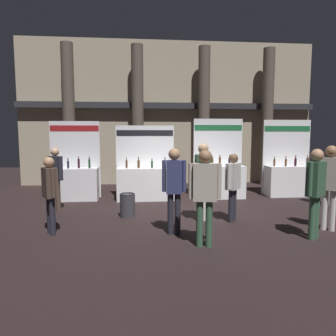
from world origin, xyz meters
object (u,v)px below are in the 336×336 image
object	(u,v)px
exhibitor_booth_3	(289,177)
visitor_4	(50,189)
visitor_7	(316,186)
visitor_6	(233,182)
visitor_0	(56,174)
exhibitor_booth_2	(220,178)
visitor_8	(203,175)
visitor_3	(205,189)
visitor_1	(330,172)
visitor_2	(330,180)
trash_bin	(128,205)
exhibitor_booth_0	(74,180)
exhibitor_booth_1	(145,181)
visitor_5	(174,184)

from	to	relation	value
exhibitor_booth_3	visitor_4	bearing A→B (deg)	-153.28
visitor_7	visitor_4	bearing A→B (deg)	136.32
visitor_6	visitor_0	bearing A→B (deg)	-68.74
visitor_4	exhibitor_booth_2	bearing A→B (deg)	-84.94
exhibitor_booth_3	visitor_8	world-z (taller)	exhibitor_booth_3
visitor_0	visitor_7	size ratio (longest dim) A/B	0.96
visitor_3	visitor_7	distance (m)	2.22
visitor_1	visitor_3	distance (m)	5.17
exhibitor_booth_3	visitor_2	size ratio (longest dim) A/B	1.40
trash_bin	visitor_7	distance (m)	4.23
exhibitor_booth_3	visitor_8	distance (m)	4.50
exhibitor_booth_0	visitor_6	size ratio (longest dim) A/B	1.54
exhibitor_booth_1	trash_bin	world-z (taller)	exhibitor_booth_1
exhibitor_booth_3	visitor_7	size ratio (longest dim) A/B	1.44
visitor_1	visitor_8	bearing A→B (deg)	-139.88
exhibitor_booth_0	exhibitor_booth_3	world-z (taller)	exhibitor_booth_3
exhibitor_booth_2	visitor_2	distance (m)	3.88
visitor_4	visitor_3	bearing A→B (deg)	-140.55
exhibitor_booth_0	visitor_7	distance (m)	6.85
exhibitor_booth_0	visitor_3	size ratio (longest dim) A/B	1.39
visitor_3	visitor_1	bearing A→B (deg)	-136.59
visitor_0	visitor_4	size ratio (longest dim) A/B	1.06
exhibitor_booth_0	visitor_7	world-z (taller)	exhibitor_booth_0
exhibitor_booth_2	visitor_6	distance (m)	2.80
visitor_4	visitor_7	size ratio (longest dim) A/B	0.90
exhibitor_booth_1	visitor_2	xyz separation A→B (m)	(3.80, -3.50, 0.48)
exhibitor_booth_1	visitor_1	xyz separation A→B (m)	(5.24, -1.28, 0.36)
trash_bin	visitor_1	xyz separation A→B (m)	(5.72, 0.74, 0.66)
exhibitor_booth_3	visitor_7	bearing A→B (deg)	-111.04
visitor_2	visitor_5	world-z (taller)	visitor_2
trash_bin	visitor_8	bearing A→B (deg)	-17.26
exhibitor_booth_2	visitor_6	xyz separation A→B (m)	(-0.42, -2.75, 0.31)
trash_bin	visitor_8	world-z (taller)	visitor_8
visitor_6	visitor_8	size ratio (longest dim) A/B	0.87
exhibitor_booth_2	visitor_4	bearing A→B (deg)	-142.95
visitor_0	visitor_2	distance (m)	6.64
trash_bin	exhibitor_booth_0	bearing A→B (deg)	127.94
visitor_0	visitor_8	bearing A→B (deg)	-159.60
visitor_4	visitor_5	world-z (taller)	visitor_5
visitor_5	visitor_8	world-z (taller)	visitor_8
visitor_6	exhibitor_booth_2	bearing A→B (deg)	-148.45
exhibitor_booth_2	exhibitor_booth_3	distance (m)	2.40
visitor_5	visitor_6	bearing A→B (deg)	33.20
exhibitor_booth_0	exhibitor_booth_1	world-z (taller)	exhibitor_booth_0
visitor_6	exhibitor_booth_3	bearing A→B (deg)	175.58
visitor_0	visitor_1	bearing A→B (deg)	-139.49
exhibitor_booth_0	exhibitor_booth_3	distance (m)	7.01
visitor_8	trash_bin	bearing A→B (deg)	-62.52
exhibitor_booth_1	visitor_5	distance (m)	3.51
visitor_1	visitor_5	xyz separation A→B (m)	(-4.73, -2.16, 0.08)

